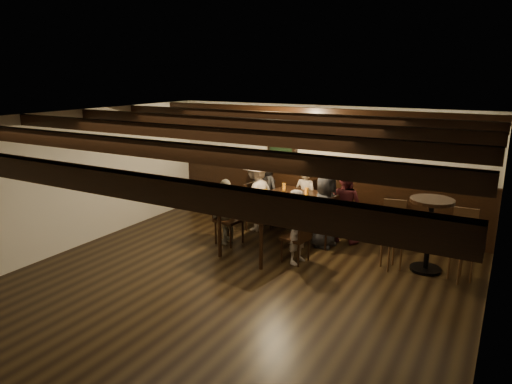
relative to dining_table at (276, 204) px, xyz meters
The scene contains 27 objects.
room 0.40m from the dining_table, 105.93° to the left, with size 7.00×7.00×7.00m.
dining_table is the anchor object (origin of this frame).
chair_left_near 0.97m from the dining_table, 141.04° to the left, with size 0.47×0.47×0.93m.
chair_left_far 0.97m from the dining_table, 154.93° to the right, with size 0.48×0.48×0.94m.
chair_right_near 0.97m from the dining_table, 25.08° to the left, with size 0.47×0.47×0.93m.
chair_right_far 0.98m from the dining_table, 39.01° to the right, with size 0.44×0.44×0.86m.
person_bench_left 1.27m from the dining_table, 128.06° to the left, with size 0.67×0.44×1.37m, color #272629.
person_bench_centre 1.06m from the dining_table, 83.06° to the left, with size 0.46×0.30×1.26m, color gray.
person_bench_right 1.28m from the dining_table, 38.06° to the left, with size 0.65×0.51×1.34m, color #581E23.
person_left_near 0.88m from the dining_table, 142.10° to the left, with size 0.91×0.53×1.41m, color #B9AA9D.
person_left_far 0.89m from the dining_table, 155.98° to the right, with size 0.70×0.29×1.19m, color gray.
person_right_near 0.88m from the dining_table, 24.02° to the left, with size 0.65×0.42×1.33m, color #252528.
person_right_far 0.89m from the dining_table, 37.90° to the right, with size 0.44×0.29×1.22m, color #9F9286.
pint_a 0.77m from the dining_table, 104.86° to the left, with size 0.07×0.07×0.14m, color #BF7219.
pint_b 0.71m from the dining_table, 62.02° to the left, with size 0.07×0.07×0.14m, color #BF7219.
pint_c 0.34m from the dining_table, 154.63° to the left, with size 0.07×0.07×0.14m, color #BF7219.
pint_d 0.39m from the dining_table, 26.75° to the left, with size 0.07×0.07×0.14m, color silver.
pint_e 0.52m from the dining_table, 122.99° to the right, with size 0.07×0.07×0.14m, color #BF7219.
pint_f 0.60m from the dining_table, 76.96° to the right, with size 0.07×0.07×0.14m, color silver.
pint_g 0.81m from the dining_table, 93.36° to the right, with size 0.07×0.07×0.14m, color #BF7219.
plate_near 0.72m from the dining_table, 109.03° to the right, with size 0.24×0.24×0.01m, color white.
plate_far 0.36m from the dining_table, 65.98° to the right, with size 0.24×0.24×0.01m, color white.
condiment_caddy 0.14m from the dining_table, 96.94° to the right, with size 0.15×0.10×0.12m, color black.
candle 0.34m from the dining_table, 61.26° to the left, with size 0.05×0.05×0.05m, color beige.
high_top_table 2.58m from the dining_table, ahead, with size 0.65×0.65×1.16m.
bar_stool_left 2.10m from the dining_table, ahead, with size 0.38×0.41×1.18m.
bar_stool_right 3.09m from the dining_table, ahead, with size 0.37×0.38×1.18m.
Camera 1 is at (3.30, -4.93, 2.99)m, focal length 32.00 mm.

